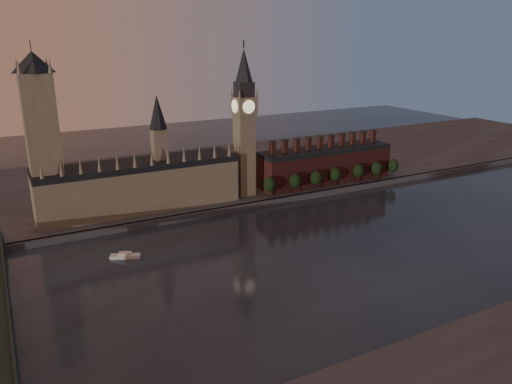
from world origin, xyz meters
TOP-DOWN VIEW (x-y plane):
  - ground at (0.00, 0.00)m, footprint 900.00×900.00m
  - north_bank at (0.00, 178.04)m, footprint 900.00×182.00m
  - palace_of_westminster at (-64.41, 114.91)m, footprint 130.00×30.30m
  - victoria_tower at (-120.00, 115.00)m, footprint 24.00×24.00m
  - big_ben at (10.00, 110.00)m, footprint 15.00×15.00m
  - chimney_block at (80.00, 110.00)m, footprint 110.00×25.00m
  - embankment_tree_0 at (22.22, 95.16)m, footprint 8.60×8.60m
  - embankment_tree_1 at (42.93, 94.25)m, footprint 8.60×8.60m
  - embankment_tree_2 at (60.90, 93.89)m, footprint 8.60×8.60m
  - embankment_tree_3 at (79.52, 95.42)m, footprint 8.60×8.60m
  - embankment_tree_4 at (101.43, 94.91)m, footprint 8.60×8.60m
  - embankment_tree_5 at (118.76, 93.89)m, footprint 8.60×8.60m
  - embankment_tree_6 at (136.54, 94.30)m, footprint 8.60×8.60m
  - river_boat at (-91.76, 51.04)m, footprint 16.26×10.48m

SIDE VIEW (x-z plane):
  - ground at x=0.00m, z-range 0.00..0.00m
  - river_boat at x=-91.76m, z-range -0.37..2.79m
  - north_bank at x=0.00m, z-range 0.00..4.00m
  - embankment_tree_0 at x=22.22m, z-range 6.03..20.91m
  - embankment_tree_1 at x=42.93m, z-range 6.03..20.91m
  - embankment_tree_2 at x=60.90m, z-range 6.03..20.91m
  - embankment_tree_3 at x=79.52m, z-range 6.03..20.91m
  - embankment_tree_4 at x=101.43m, z-range 6.03..20.91m
  - embankment_tree_5 at x=118.76m, z-range 6.03..20.91m
  - embankment_tree_6 at x=136.54m, z-range 6.03..20.91m
  - chimney_block at x=80.00m, z-range -0.68..36.32m
  - palace_of_westminster at x=-64.41m, z-range -15.37..58.63m
  - big_ben at x=10.00m, z-range 3.33..110.33m
  - victoria_tower at x=-120.00m, z-range 5.09..113.09m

